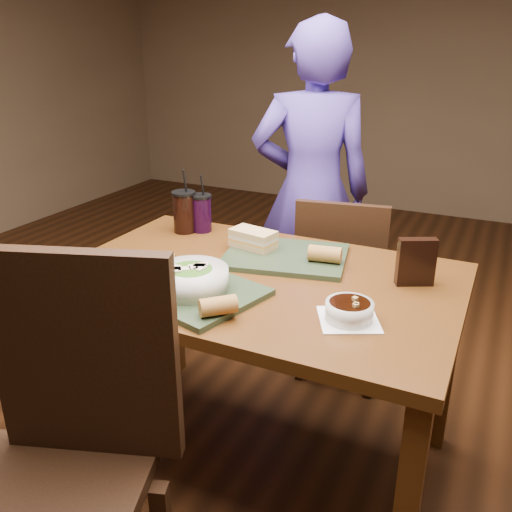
# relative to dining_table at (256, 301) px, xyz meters

# --- Properties ---
(ground) EXTENTS (6.00, 6.00, 0.00)m
(ground) POSITION_rel_dining_table_xyz_m (0.00, 0.00, -0.66)
(ground) COLOR #381C0B
(ground) RESTS_ON ground
(dining_table) EXTENTS (1.30, 0.85, 0.75)m
(dining_table) POSITION_rel_dining_table_xyz_m (0.00, 0.00, 0.00)
(dining_table) COLOR #512D10
(dining_table) RESTS_ON ground
(chair_near) EXTENTS (0.57, 0.58, 1.04)m
(chair_near) POSITION_rel_dining_table_xyz_m (-0.14, -0.75, -0.08)
(chair_near) COLOR black
(chair_near) RESTS_ON ground
(chair_far) EXTENTS (0.43, 0.43, 0.87)m
(chair_far) POSITION_rel_dining_table_xyz_m (0.12, 0.63, -0.18)
(chair_far) COLOR black
(chair_far) RESTS_ON ground
(diner) EXTENTS (0.68, 0.57, 1.57)m
(diner) POSITION_rel_dining_table_xyz_m (-0.15, 0.92, 0.13)
(diner) COLOR #493592
(diner) RESTS_ON ground
(tray_near) EXTENTS (0.49, 0.42, 0.02)m
(tray_near) POSITION_rel_dining_table_xyz_m (-0.13, -0.20, 0.10)
(tray_near) COLOR #27351F
(tray_near) RESTS_ON dining_table
(tray_far) EXTENTS (0.48, 0.40, 0.02)m
(tray_far) POSITION_rel_dining_table_xyz_m (0.03, 0.18, 0.10)
(tray_far) COLOR #27351F
(tray_far) RESTS_ON dining_table
(salad_bowl) EXTENTS (0.23, 0.23, 0.07)m
(salad_bowl) POSITION_rel_dining_table_xyz_m (-0.12, -0.21, 0.15)
(salad_bowl) COLOR silver
(salad_bowl) RESTS_ON tray_near
(soup_bowl) EXTENTS (0.21, 0.21, 0.07)m
(soup_bowl) POSITION_rel_dining_table_xyz_m (0.36, -0.16, 0.12)
(soup_bowl) COLOR white
(soup_bowl) RESTS_ON dining_table
(sandwich_near) EXTENTS (0.14, 0.13, 0.06)m
(sandwich_near) POSITION_rel_dining_table_xyz_m (-0.28, -0.16, 0.14)
(sandwich_near) COLOR #593819
(sandwich_near) RESTS_ON tray_near
(sandwich_far) EXTENTS (0.18, 0.12, 0.06)m
(sandwich_far) POSITION_rel_dining_table_xyz_m (-0.10, 0.19, 0.14)
(sandwich_far) COLOR tan
(sandwich_far) RESTS_ON tray_far
(baguette_near) EXTENTS (0.11, 0.11, 0.05)m
(baguette_near) POSITION_rel_dining_table_xyz_m (0.04, -0.32, 0.13)
(baguette_near) COLOR #AD7533
(baguette_near) RESTS_ON tray_near
(baguette_far) EXTENTS (0.12, 0.07, 0.06)m
(baguette_far) POSITION_rel_dining_table_xyz_m (0.18, 0.17, 0.14)
(baguette_far) COLOR #AD7533
(baguette_far) RESTS_ON tray_far
(cup_cola) EXTENTS (0.09, 0.09, 0.26)m
(cup_cola) POSITION_rel_dining_table_xyz_m (-0.45, 0.28, 0.17)
(cup_cola) COLOR black
(cup_cola) RESTS_ON dining_table
(cup_berry) EXTENTS (0.09, 0.09, 0.23)m
(cup_berry) POSITION_rel_dining_table_xyz_m (-0.39, 0.31, 0.17)
(cup_berry) COLOR black
(cup_berry) RESTS_ON dining_table
(chip_bag) EXTENTS (0.12, 0.08, 0.15)m
(chip_bag) POSITION_rel_dining_table_xyz_m (0.48, 0.15, 0.17)
(chip_bag) COLOR black
(chip_bag) RESTS_ON dining_table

